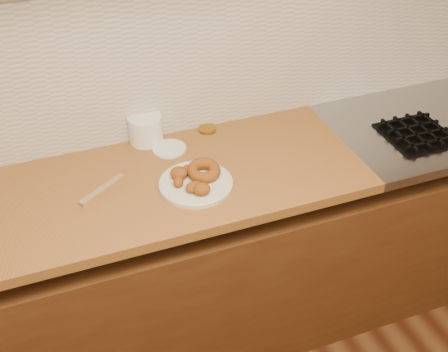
{
  "coord_description": "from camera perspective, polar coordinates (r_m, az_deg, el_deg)",
  "views": [
    {
      "loc": [
        -0.6,
        0.1,
        2.14
      ],
      "look_at": [
        -0.04,
        1.59,
        0.93
      ],
      "focal_mm": 45.0,
      "sensor_mm": 36.0,
      "label": 1
    }
  ],
  "objects": [
    {
      "name": "donut_plate",
      "position": [
        2.0,
        -2.88,
        -0.8
      ],
      "size": [
        0.26,
        0.26,
        0.02
      ],
      "primitive_type": "cylinder",
      "color": "beige",
      "rests_on": "butcher_block"
    },
    {
      "name": "ring_donut",
      "position": [
        2.02,
        -2.08,
        0.57
      ],
      "size": [
        0.15,
        0.16,
        0.06
      ],
      "primitive_type": "torus",
      "rotation": [
        0.1,
        0.0,
        0.29
      ],
      "color": "#773A0C",
      "rests_on": "donut_plate"
    },
    {
      "name": "butcher_block",
      "position": [
        2.03,
        -17.38,
        -3.22
      ],
      "size": [
        2.3,
        0.62,
        0.04
      ],
      "primitive_type": "cube",
      "color": "#966230",
      "rests_on": "base_cabinet"
    },
    {
      "name": "wall_back",
      "position": [
        2.14,
        -2.93,
        15.53
      ],
      "size": [
        4.0,
        0.02,
        2.7
      ],
      "primitive_type": "cube",
      "color": "#B2A28B",
      "rests_on": "ground"
    },
    {
      "name": "base_cabinet",
      "position": [
        2.44,
        0.09,
        -8.7
      ],
      "size": [
        3.6,
        0.6,
        0.77
      ],
      "primitive_type": "cube",
      "color": "#4D2E13",
      "rests_on": "floor"
    },
    {
      "name": "brass_jar_lid",
      "position": [
        2.3,
        -1.71,
        4.79
      ],
      "size": [
        0.09,
        0.09,
        0.01
      ],
      "primitive_type": "cylinder",
      "rotation": [
        0.0,
        0.0,
        -0.24
      ],
      "color": "olive",
      "rests_on": "butcher_block"
    },
    {
      "name": "backsplash",
      "position": [
        2.19,
        -2.71,
        11.78
      ],
      "size": [
        3.6,
        0.02,
        0.6
      ],
      "primitive_type": "cube",
      "color": "beige",
      "rests_on": "wall_back"
    },
    {
      "name": "wooden_utensil",
      "position": [
        2.02,
        -12.25,
        -1.38
      ],
      "size": [
        0.18,
        0.13,
        0.02
      ],
      "primitive_type": "cube",
      "rotation": [
        0.0,
        0.0,
        0.59
      ],
      "color": "olive",
      "rests_on": "butcher_block"
    },
    {
      "name": "tub_lid",
      "position": [
        2.2,
        -5.58,
        2.77
      ],
      "size": [
        0.17,
        0.17,
        0.01
      ],
      "primitive_type": "cylinder",
      "rotation": [
        0.0,
        0.0,
        -0.38
      ],
      "color": "silver",
      "rests_on": "butcher_block"
    },
    {
      "name": "fried_dough_chunks",
      "position": [
        1.98,
        -3.62,
        -0.43
      ],
      "size": [
        0.12,
        0.2,
        0.04
      ],
      "color": "#773A0C",
      "rests_on": "donut_plate"
    },
    {
      "name": "plastic_tub",
      "position": [
        2.23,
        -7.98,
        4.78
      ],
      "size": [
        0.15,
        0.15,
        0.11
      ],
      "primitive_type": "cylinder",
      "rotation": [
        0.0,
        0.0,
        -0.14
      ],
      "color": "white",
      "rests_on": "butcher_block"
    }
  ]
}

